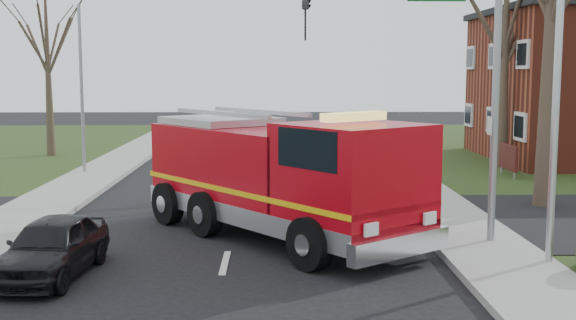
{
  "coord_description": "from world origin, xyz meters",
  "views": [
    {
      "loc": [
        1.12,
        -15.95,
        4.34
      ],
      "look_at": [
        1.48,
        2.85,
        2.0
      ],
      "focal_mm": 45.0,
      "sensor_mm": 36.0,
      "label": 1
    }
  ],
  "objects": [
    {
      "name": "ground",
      "position": [
        0.0,
        0.0,
        0.0
      ],
      "size": [
        120.0,
        120.0,
        0.0
      ],
      "primitive_type": "plane",
      "color": "black",
      "rests_on": "ground"
    },
    {
      "name": "sidewalk_right",
      "position": [
        6.2,
        0.0,
        0.07
      ],
      "size": [
        2.4,
        80.0,
        0.15
      ],
      "primitive_type": "cube",
      "color": "gray",
      "rests_on": "ground"
    },
    {
      "name": "health_center_sign",
      "position": [
        10.5,
        12.5,
        0.88
      ],
      "size": [
        0.12,
        2.0,
        1.4
      ],
      "color": "#42120F",
      "rests_on": "ground"
    },
    {
      "name": "bare_tree_far",
      "position": [
        11.0,
        15.0,
        6.49
      ],
      "size": [
        5.25,
        5.25,
        10.5
      ],
      "color": "#3C2E23",
      "rests_on": "ground"
    },
    {
      "name": "bare_tree_left",
      "position": [
        -10.0,
        20.0,
        5.56
      ],
      "size": [
        4.5,
        4.5,
        9.0
      ],
      "color": "#3C2E23",
      "rests_on": "ground"
    },
    {
      "name": "traffic_signal_mast",
      "position": [
        5.21,
        1.5,
        4.71
      ],
      "size": [
        5.29,
        0.18,
        6.8
      ],
      "color": "gray",
      "rests_on": "ground"
    },
    {
      "name": "streetlight_pole",
      "position": [
        7.14,
        -0.5,
        4.55
      ],
      "size": [
        1.48,
        0.16,
        8.4
      ],
      "color": "#B7BABF",
      "rests_on": "ground"
    },
    {
      "name": "utility_pole_far",
      "position": [
        -6.8,
        14.0,
        3.5
      ],
      "size": [
        0.14,
        0.14,
        7.0
      ],
      "primitive_type": "cylinder",
      "color": "gray",
      "rests_on": "ground"
    },
    {
      "name": "fire_engine",
      "position": [
        1.3,
        2.4,
        1.54
      ],
      "size": [
        7.43,
        8.42,
        3.4
      ],
      "rotation": [
        0.0,
        0.0,
        0.66
      ],
      "color": "#AA0712",
      "rests_on": "ground"
    },
    {
      "name": "parked_car_maroon",
      "position": [
        -3.58,
        -1.0,
        0.64
      ],
      "size": [
        1.88,
        3.91,
        1.29
      ],
      "primitive_type": "imported",
      "rotation": [
        0.0,
        0.0,
        -0.1
      ],
      "color": "black",
      "rests_on": "ground"
    }
  ]
}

